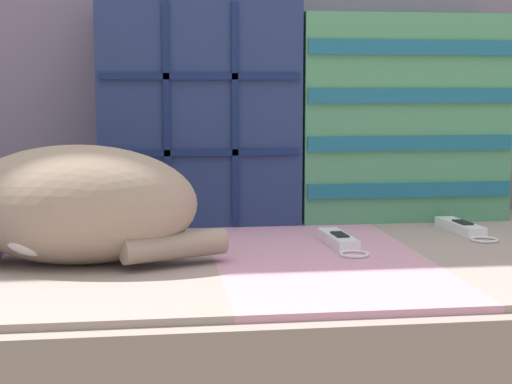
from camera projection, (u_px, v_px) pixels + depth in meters
name	position (u px, v px, depth m)	size (l,w,h in m)	color
couch	(210.00, 371.00, 1.34)	(2.10, 0.90, 0.43)	gray
sofa_backrest	(195.00, 83.00, 1.66)	(2.06, 0.14, 0.55)	slate
throw_pillow_quilted	(199.00, 114.00, 1.52)	(0.39, 0.14, 0.43)	navy
throw_pillow_striped	(401.00, 118.00, 1.57)	(0.42, 0.14, 0.41)	#4C9366
sleeping_cat	(62.00, 208.00, 1.17)	(0.44, 0.22, 0.18)	gray
game_remote_near	(462.00, 228.00, 1.44)	(0.06, 0.19, 0.02)	white
game_remote_far	(339.00, 241.00, 1.32)	(0.05, 0.18, 0.02)	white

